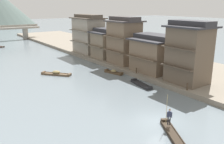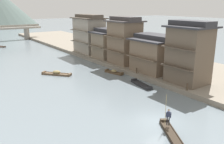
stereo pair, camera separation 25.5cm
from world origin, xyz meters
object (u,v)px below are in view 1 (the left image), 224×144
(house_waterfront_far, at_px, (88,34))
(mooring_post_dock_near, at_px, (187,87))
(house_waterfront_second, at_px, (155,53))
(boat_moored_nearest, at_px, (114,72))
(house_waterfront_narrow, at_px, (106,43))
(house_waterfront_tall, at_px, (124,41))
(boat_foreground_poled, at_px, (173,134))
(boat_moored_second, at_px, (141,85))
(stone_bridge, at_px, (3,31))
(boatman_person, at_px, (169,115))
(boat_moored_far, at_px, (56,74))
(mooring_post_dock_mid, at_px, (136,71))
(house_waterfront_nearest, at_px, (189,53))

(house_waterfront_far, relative_size, mooring_post_dock_near, 9.02)
(house_waterfront_second, height_order, house_waterfront_far, house_waterfront_far)
(boat_moored_nearest, height_order, house_waterfront_narrow, house_waterfront_narrow)
(mooring_post_dock_near, bearing_deg, house_waterfront_second, 69.53)
(boat_moored_nearest, relative_size, house_waterfront_narrow, 0.62)
(house_waterfront_tall, height_order, house_waterfront_narrow, house_waterfront_tall)
(house_waterfront_second, distance_m, mooring_post_dock_near, 10.44)
(boat_foreground_poled, bearing_deg, house_waterfront_narrow, 66.84)
(mooring_post_dock_near, bearing_deg, house_waterfront_narrow, 82.59)
(boat_foreground_poled, distance_m, mooring_post_dock_near, 11.20)
(boat_moored_second, xyz_separation_m, house_waterfront_narrow, (5.28, 16.98, 3.53))
(boat_moored_nearest, relative_size, house_waterfront_far, 0.43)
(stone_bridge, bearing_deg, boatman_person, -90.61)
(boatman_person, distance_m, house_waterfront_second, 19.07)
(boat_moored_far, xyz_separation_m, mooring_post_dock_mid, (10.20, -8.79, 0.86))
(house_waterfront_narrow, bearing_deg, boat_foreground_poled, -113.16)
(house_waterfront_narrow, height_order, stone_bridge, house_waterfront_narrow)
(house_waterfront_tall, relative_size, house_waterfront_narrow, 1.42)
(house_waterfront_second, distance_m, house_waterfront_tall, 7.63)
(boat_moored_far, height_order, house_waterfront_tall, house_waterfront_tall)
(house_waterfront_nearest, height_order, house_waterfront_far, same)
(boat_moored_nearest, relative_size, house_waterfront_tall, 0.43)
(mooring_post_dock_near, distance_m, stone_bridge, 68.23)
(boat_foreground_poled, xyz_separation_m, stone_bridge, (1.38, 73.61, 3.09))
(boat_moored_far, relative_size, mooring_post_dock_near, 4.84)
(house_waterfront_tall, bearing_deg, house_waterfront_second, -84.39)
(boat_moored_nearest, xyz_separation_m, house_waterfront_second, (5.29, -4.49, 3.42))
(boat_moored_far, height_order, mooring_post_dock_near, mooring_post_dock_near)
(boat_moored_second, distance_m, boat_moored_far, 14.81)
(boat_moored_far, relative_size, house_waterfront_narrow, 0.76)
(boat_moored_nearest, height_order, house_waterfront_tall, house_waterfront_tall)
(boat_moored_second, distance_m, house_waterfront_narrow, 18.13)
(house_waterfront_narrow, height_order, house_waterfront_far, house_waterfront_far)
(boatman_person, distance_m, boat_moored_second, 13.08)
(house_waterfront_nearest, height_order, mooring_post_dock_near, house_waterfront_nearest)
(mooring_post_dock_near, xyz_separation_m, stone_bridge, (-8.10, 67.72, 2.09))
(house_waterfront_nearest, relative_size, house_waterfront_tall, 1.00)
(house_waterfront_nearest, bearing_deg, mooring_post_dock_mid, 109.05)
(house_waterfront_nearest, bearing_deg, boat_foreground_poled, -146.31)
(boat_foreground_poled, height_order, house_waterfront_tall, house_waterfront_tall)
(boat_foreground_poled, bearing_deg, boat_moored_far, 91.68)
(stone_bridge, bearing_deg, house_waterfront_narrow, -75.91)
(boat_moored_second, xyz_separation_m, boat_moored_far, (-7.96, 12.49, 0.10))
(house_waterfront_tall, xyz_separation_m, house_waterfront_far, (0.10, 13.63, -0.02))
(boat_foreground_poled, bearing_deg, boat_moored_nearest, 68.74)
(house_waterfront_nearest, height_order, house_waterfront_narrow, house_waterfront_nearest)
(stone_bridge, bearing_deg, boat_moored_far, -92.46)
(boat_moored_nearest, bearing_deg, boat_foreground_poled, -111.26)
(boat_foreground_poled, relative_size, house_waterfront_tall, 0.56)
(boat_moored_nearest, distance_m, house_waterfront_far, 17.89)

